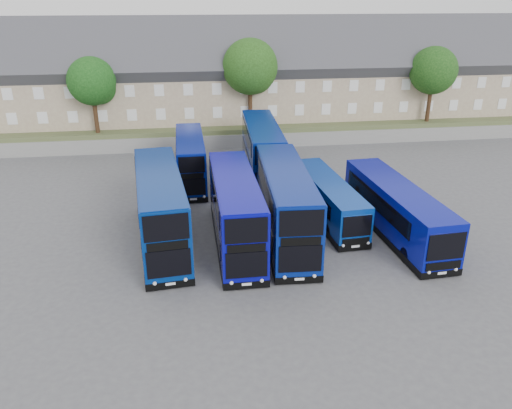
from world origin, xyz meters
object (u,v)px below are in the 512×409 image
(tree_east, at_px, (434,72))
(tree_mid, at_px, (251,69))
(dd_front_mid, at_px, (235,212))
(dd_front_left, at_px, (161,210))
(coach_east_a, at_px, (328,200))
(tree_far, at_px, (454,60))
(tree_west, at_px, (93,83))

(tree_east, bearing_deg, tree_mid, 178.57)
(dd_front_mid, bearing_deg, dd_front_left, 169.90)
(coach_east_a, height_order, tree_mid, tree_mid)
(dd_front_left, height_order, dd_front_mid, dd_front_left)
(tree_mid, distance_m, tree_far, 26.80)
(dd_front_left, relative_size, tree_east, 1.50)
(tree_west, distance_m, tree_mid, 16.04)
(tree_west, bearing_deg, dd_front_mid, -62.69)
(coach_east_a, xyz_separation_m, tree_mid, (-2.93, 20.40, 6.63))
(dd_front_mid, height_order, tree_west, tree_west)
(dd_front_mid, relative_size, tree_mid, 1.26)
(dd_front_left, distance_m, tree_far, 45.80)
(tree_west, xyz_separation_m, tree_east, (36.00, 0.00, 0.34))
(dd_front_left, height_order, tree_west, tree_west)
(tree_mid, distance_m, tree_east, 20.02)
(tree_west, xyz_separation_m, tree_mid, (16.00, 0.50, 1.02))
(dd_front_left, height_order, tree_east, tree_east)
(dd_front_mid, height_order, tree_far, tree_far)
(dd_front_mid, distance_m, tree_west, 26.32)
(tree_far, bearing_deg, tree_west, -170.54)
(dd_front_left, xyz_separation_m, tree_west, (-7.09, 22.16, 4.69))
(dd_front_mid, distance_m, tree_mid, 24.55)
(dd_front_mid, relative_size, tree_west, 1.51)
(tree_mid, bearing_deg, coach_east_a, -81.82)
(dd_front_left, distance_m, coach_east_a, 12.09)
(tree_west, xyz_separation_m, tree_far, (42.00, 7.00, 0.68))
(dd_front_mid, bearing_deg, tree_mid, 79.82)
(tree_west, relative_size, tree_far, 0.88)
(coach_east_a, distance_m, tree_west, 28.03)
(dd_front_mid, distance_m, coach_east_a, 7.75)
(dd_front_mid, relative_size, tree_east, 1.42)
(tree_mid, xyz_separation_m, tree_far, (26.00, 6.50, -0.34))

